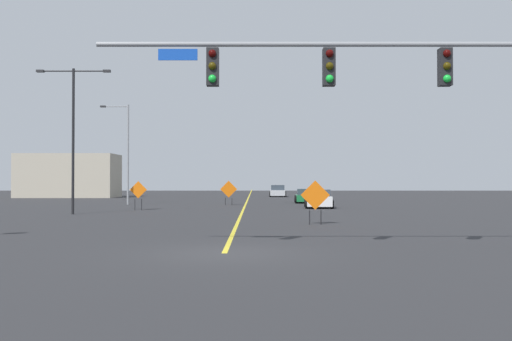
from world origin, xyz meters
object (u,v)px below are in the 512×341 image
object	(u,v)px
car_white_far	(318,199)
car_silver_passing	(277,191)
construction_sign_median_far	(138,192)
street_lamp_near_left	(73,127)
construction_sign_right_shoulder	(228,190)
traffic_signal_assembly	(388,80)
street_lamp_far_left	(125,149)
car_green_distant	(306,196)
construction_sign_left_lane	(315,197)

from	to	relation	value
car_white_far	car_silver_passing	bearing A→B (deg)	93.82
construction_sign_median_far	car_white_far	xyz separation A→B (m)	(12.60, 3.29, -0.63)
street_lamp_near_left	construction_sign_median_far	size ratio (longest dim) A/B	4.43
construction_sign_right_shoulder	construction_sign_median_far	xyz separation A→B (m)	(-5.75, -8.11, 0.04)
traffic_signal_assembly	street_lamp_far_left	xyz separation A→B (m)	(-14.62, 31.74, -0.18)
construction_sign_median_far	car_green_distant	xyz separation A→B (m)	(12.57, 12.55, -0.69)
street_lamp_far_left	car_green_distant	world-z (taller)	street_lamp_far_left
construction_sign_right_shoulder	car_silver_passing	size ratio (longest dim) A/B	0.51
car_green_distant	car_white_far	bearing A→B (deg)	-89.85
street_lamp_near_left	construction_sign_median_far	xyz separation A→B (m)	(2.98, 4.53, -3.94)
traffic_signal_assembly	car_white_far	distance (m)	26.42
street_lamp_far_left	construction_sign_median_far	world-z (taller)	street_lamp_far_left
street_lamp_far_left	car_silver_passing	bearing A→B (deg)	59.13
street_lamp_far_left	car_white_far	bearing A→B (deg)	-20.06
street_lamp_far_left	car_green_distant	size ratio (longest dim) A/B	2.12
street_lamp_near_left	car_silver_passing	bearing A→B (deg)	69.33
car_silver_passing	car_green_distant	world-z (taller)	car_silver_passing
car_silver_passing	car_white_far	size ratio (longest dim) A/B	0.99
construction_sign_left_lane	construction_sign_median_far	distance (m)	16.43
construction_sign_left_lane	street_lamp_near_left	bearing A→B (deg)	149.95
construction_sign_right_shoulder	construction_sign_left_lane	world-z (taller)	construction_sign_left_lane
traffic_signal_assembly	street_lamp_far_left	bearing A→B (deg)	114.73
traffic_signal_assembly	car_silver_passing	size ratio (longest dim) A/B	3.35
street_lamp_far_left	car_white_far	size ratio (longest dim) A/B	2.11
street_lamp_far_left	car_white_far	world-z (taller)	street_lamp_far_left
construction_sign_right_shoulder	construction_sign_left_lane	size ratio (longest dim) A/B	0.99
construction_sign_right_shoulder	car_silver_passing	xyz separation A→B (m)	(4.95, 23.62, -0.55)
construction_sign_left_lane	car_silver_passing	xyz separation A→B (m)	(-0.02, 44.19, -0.58)
car_silver_passing	construction_sign_right_shoulder	bearing A→B (deg)	-101.84
traffic_signal_assembly	car_green_distant	xyz separation A→B (m)	(0.87, 35.33, -4.25)
street_lamp_far_left	car_green_distant	distance (m)	16.41
car_silver_passing	street_lamp_far_left	bearing A→B (deg)	-120.87
traffic_signal_assembly	construction_sign_median_far	bearing A→B (deg)	117.19
car_silver_passing	construction_sign_median_far	bearing A→B (deg)	-108.63
construction_sign_right_shoulder	car_white_far	distance (m)	8.40
car_silver_passing	car_green_distant	bearing A→B (deg)	-84.43
traffic_signal_assembly	construction_sign_median_far	distance (m)	25.86
street_lamp_far_left	car_white_far	xyz separation A→B (m)	(15.51, -5.66, -4.02)
car_white_far	street_lamp_near_left	bearing A→B (deg)	-153.33
construction_sign_right_shoulder	car_green_distant	size ratio (longest dim) A/B	0.51
car_silver_passing	car_green_distant	xyz separation A→B (m)	(1.87, -19.18, -0.10)
construction_sign_right_shoulder	car_white_far	size ratio (longest dim) A/B	0.50
traffic_signal_assembly	car_green_distant	size ratio (longest dim) A/B	3.31
construction_sign_left_lane	construction_sign_right_shoulder	bearing A→B (deg)	103.59
street_lamp_far_left	street_lamp_near_left	bearing A→B (deg)	-90.28
street_lamp_near_left	car_silver_passing	xyz separation A→B (m)	(13.68, 36.27, -4.53)
construction_sign_left_lane	car_green_distant	world-z (taller)	construction_sign_left_lane
construction_sign_left_lane	construction_sign_median_far	size ratio (longest dim) A/B	1.03
street_lamp_near_left	construction_sign_right_shoulder	xyz separation A→B (m)	(8.73, 12.64, -3.98)
traffic_signal_assembly	car_white_far	bearing A→B (deg)	88.03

